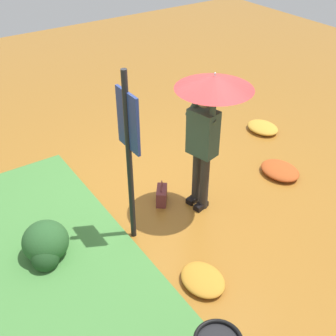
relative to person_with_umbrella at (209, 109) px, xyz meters
The scene contains 8 objects.
ground_plane 1.61m from the person_with_umbrella, 144.00° to the right, with size 18.00×18.00×0.00m, color #9E6623.
person_with_umbrella is the anchor object (origin of this frame).
info_sign_post 1.12m from the person_with_umbrella, 92.36° to the right, with size 0.44×0.07×2.30m.
handbag 1.55m from the person_with_umbrella, 133.22° to the right, with size 0.32×0.29×0.37m.
shrub_cluster 2.59m from the person_with_umbrella, 97.27° to the right, with size 0.62×0.56×0.51m.
leaf_pile_near_person 2.92m from the person_with_umbrella, 116.10° to the left, with size 0.62×0.49×0.14m.
leaf_pile_by_bench 2.05m from the person_with_umbrella, 38.39° to the right, with size 0.58×0.47×0.13m.
leaf_pile_far_path 2.10m from the person_with_umbrella, 87.93° to the left, with size 0.65×0.52×0.14m.
Camera 1 is at (3.99, -2.85, 3.94)m, focal length 45.84 mm.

